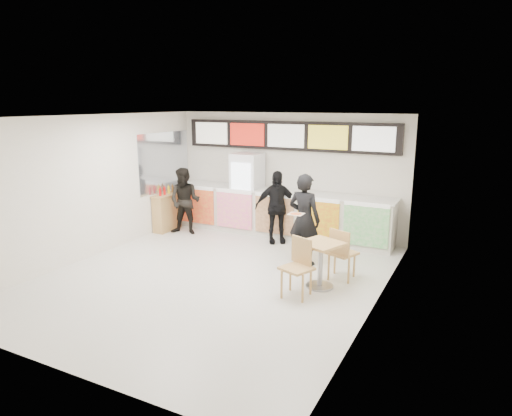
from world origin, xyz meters
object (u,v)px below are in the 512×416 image
Objects in this scene: cafe_table at (321,256)px; drinks_fridge at (247,193)px; service_counter at (280,213)px; customer_main at (304,219)px; customer_mid at (276,207)px; customer_left at (185,201)px; condiment_ledge at (167,212)px.

drinks_fridge is at bearing 159.01° from cafe_table.
service_counter is 2.78× the size of drinks_fridge.
cafe_table is (0.71, -1.02, -0.36)m from customer_main.
cafe_table is at bearing 131.60° from customer_main.
cafe_table is (2.88, -2.65, -0.42)m from drinks_fridge.
customer_mid is at bearing -37.39° from customer_main.
customer_mid is at bearing -4.15° from customer_left.
drinks_fridge is (-0.93, 0.02, 0.43)m from service_counter.
customer_main is 1.07× the size of cafe_table.
customer_left is at bearing 154.62° from customer_mid.
drinks_fridge is at bearing 23.14° from customer_left.
cafe_table is at bearing -42.59° from drinks_fridge.
drinks_fridge reaches higher than customer_main.
cafe_table is at bearing -20.36° from condiment_ledge.
customer_mid is 2.79m from cafe_table.
condiment_ledge is (-0.62, 0.05, -0.35)m from customer_left.
customer_mid is at bearing -27.67° from drinks_fridge.
customer_main is 1.09× the size of customer_mid.
customer_mid is (1.07, -0.56, -0.14)m from drinks_fridge.
cafe_table is (4.15, -1.72, -0.25)m from customer_left.
service_counter is 2.39m from customer_left.
customer_left is (-2.20, -0.91, 0.26)m from service_counter.
customer_mid is 0.98× the size of cafe_table.
drinks_fridge is 2.72m from customer_main.
condiment_ledge is at bearing -3.79° from customer_main.
customer_left is at bearing -4.90° from customer_main.
customer_left is 4.50m from cafe_table.
customer_left reaches higher than service_counter.
customer_mid is at bearing 152.60° from cafe_table.
customer_left is at bearing 179.03° from cafe_table.
service_counter is 2.95m from condiment_ledge.
drinks_fridge reaches higher than customer_left.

